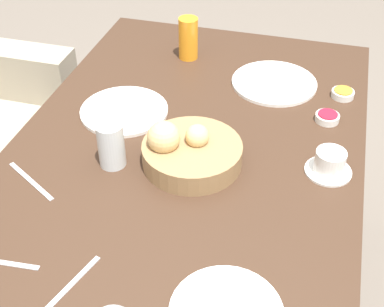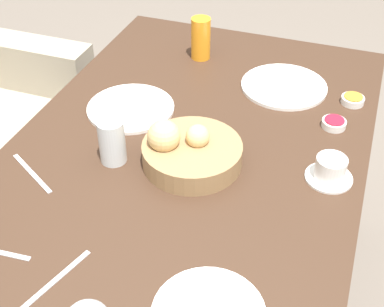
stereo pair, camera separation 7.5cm
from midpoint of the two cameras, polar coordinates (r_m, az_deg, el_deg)
name	(u,v)px [view 2 (the right image)]	position (r m, az deg, el deg)	size (l,w,h in m)	color
dining_table	(180,187)	(1.38, 0.26, -3.66)	(1.48, 0.89, 0.74)	#3D281C
bread_basket	(189,151)	(1.29, 1.30, 0.22)	(0.24, 0.24, 0.12)	#99754C
plate_near_right	(284,86)	(1.63, 11.09, 7.04)	(0.25, 0.25, 0.01)	white
plate_far_center	(131,108)	(1.51, -5.15, 4.82)	(0.24, 0.24, 0.01)	white
juice_glass	(201,38)	(1.73, 2.21, 12.15)	(0.06, 0.06, 0.13)	orange
water_tumbler	(112,141)	(1.30, -6.91, 1.27)	(0.07, 0.07, 0.12)	silver
coffee_cup	(330,170)	(1.30, 16.13, -1.74)	(0.11, 0.11, 0.06)	white
jam_bowl_berry	(334,123)	(1.49, 16.31, 3.09)	(0.06, 0.06, 0.02)	white
jam_bowl_honey	(353,100)	(1.60, 18.07, 5.45)	(0.06, 0.06, 0.02)	white
fork_silver	(32,173)	(1.33, -15.17, -2.07)	(0.10, 0.16, 0.00)	#B7B7BC
knife_silver	(55,280)	(1.09, -12.43, -13.13)	(0.18, 0.06, 0.00)	#B7B7BC
spoon_coffee	(0,253)	(1.16, -18.05, -10.06)	(0.02, 0.14, 0.00)	#B7B7BC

